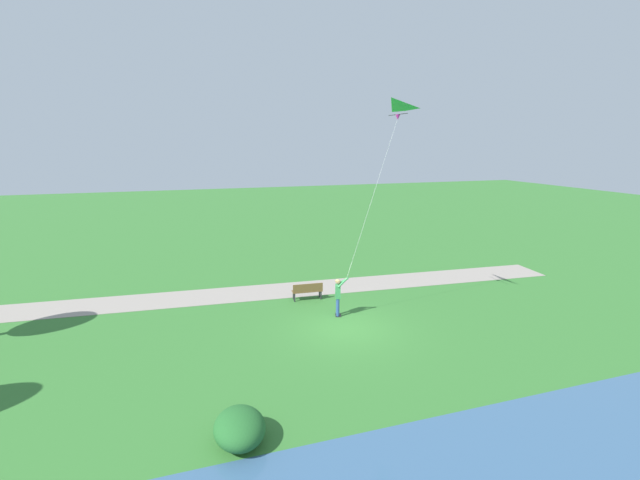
# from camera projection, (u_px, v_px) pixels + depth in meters

# --- Properties ---
(ground_plane) EXTENTS (120.00, 120.00, 0.00)m
(ground_plane) POSITION_uv_depth(u_px,v_px,m) (346.00, 328.00, 18.08)
(ground_plane) COLOR #33702D
(walkway_path) EXTENTS (4.50, 32.09, 0.02)m
(walkway_path) POSITION_uv_depth(u_px,v_px,m) (273.00, 291.00, 22.59)
(walkway_path) COLOR gray
(walkway_path) RESTS_ON ground
(person_kite_flyer) EXTENTS (0.50, 0.63, 1.83)m
(person_kite_flyer) POSITION_uv_depth(u_px,v_px,m) (338.00, 294.00, 19.16)
(person_kite_flyer) COLOR #232328
(person_kite_flyer) RESTS_ON ground
(flying_kite) EXTENTS (1.58, 2.03, 7.53)m
(flying_kite) POSITION_uv_depth(u_px,v_px,m) (391.00, 111.00, 17.36)
(flying_kite) COLOR green
(park_bench_near_walkway) EXTENTS (0.54, 1.53, 0.88)m
(park_bench_near_walkway) POSITION_uv_depth(u_px,v_px,m) (307.00, 290.00, 21.25)
(park_bench_near_walkway) COLOR brown
(park_bench_near_walkway) RESTS_ON ground
(lakeside_shrub) EXTENTS (1.65, 1.33, 0.86)m
(lakeside_shrub) POSITION_uv_depth(u_px,v_px,m) (240.00, 428.00, 11.08)
(lakeside_shrub) COLOR #236028
(lakeside_shrub) RESTS_ON ground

